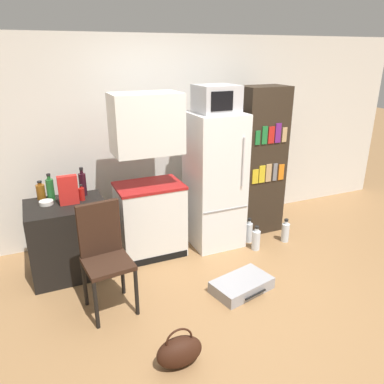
# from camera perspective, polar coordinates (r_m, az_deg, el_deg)

# --- Properties ---
(ground_plane) EXTENTS (24.00, 24.00, 0.00)m
(ground_plane) POSITION_cam_1_polar(r_m,az_deg,el_deg) (3.74, 9.95, -16.48)
(ground_plane) COLOR olive
(wall_back) EXTENTS (6.40, 0.10, 2.44)m
(wall_back) POSITION_cam_1_polar(r_m,az_deg,el_deg) (4.95, 0.05, 8.75)
(wall_back) COLOR silver
(wall_back) RESTS_ON ground_plane
(side_table) EXTENTS (0.79, 0.62, 0.79)m
(side_table) POSITION_cam_1_polar(r_m,az_deg,el_deg) (4.17, -18.25, -6.76)
(side_table) COLOR black
(side_table) RESTS_ON ground_plane
(kitchen_hutch) EXTENTS (0.74, 0.52, 1.84)m
(kitchen_hutch) POSITION_cam_1_polar(r_m,az_deg,el_deg) (4.18, -6.58, 1.16)
(kitchen_hutch) COLOR silver
(kitchen_hutch) RESTS_ON ground_plane
(refrigerator) EXTENTS (0.59, 0.62, 1.60)m
(refrigerator) POSITION_cam_1_polar(r_m,az_deg,el_deg) (4.44, 3.45, 1.74)
(refrigerator) COLOR white
(refrigerator) RESTS_ON ground_plane
(microwave) EXTENTS (0.44, 0.42, 0.30)m
(microwave) POSITION_cam_1_polar(r_m,az_deg,el_deg) (4.23, 3.74, 13.99)
(microwave) COLOR #B7B7BC
(microwave) RESTS_ON refrigerator
(bookshelf) EXTENTS (0.56, 0.40, 1.86)m
(bookshelf) POSITION_cam_1_polar(r_m,az_deg,el_deg) (4.83, 10.33, 4.59)
(bookshelf) COLOR #2D2319
(bookshelf) RESTS_ON ground_plane
(bottle_ketchup_red) EXTENTS (0.06, 0.06, 0.17)m
(bottle_ketchup_red) POSITION_cam_1_polar(r_m,az_deg,el_deg) (4.03, -16.46, -0.25)
(bottle_ketchup_red) COLOR #AD1914
(bottle_ketchup_red) RESTS_ON side_table
(bottle_green_tall) EXTENTS (0.08, 0.08, 0.28)m
(bottle_green_tall) POSITION_cam_1_polar(r_m,az_deg,el_deg) (4.14, -20.79, 0.46)
(bottle_green_tall) COLOR #1E6028
(bottle_green_tall) RESTS_ON side_table
(bottle_amber_beer) EXTENTS (0.09, 0.09, 0.20)m
(bottle_amber_beer) POSITION_cam_1_polar(r_m,az_deg,el_deg) (4.21, -22.06, 0.10)
(bottle_amber_beer) COLOR brown
(bottle_amber_beer) RESTS_ON side_table
(bottle_wine_dark) EXTENTS (0.08, 0.08, 0.31)m
(bottle_wine_dark) POSITION_cam_1_polar(r_m,az_deg,el_deg) (4.15, -16.32, 1.23)
(bottle_wine_dark) COLOR black
(bottle_wine_dark) RESTS_ON side_table
(bowl) EXTENTS (0.14, 0.14, 0.04)m
(bowl) POSITION_cam_1_polar(r_m,az_deg,el_deg) (4.06, -21.32, -1.52)
(bowl) COLOR silver
(bowl) RESTS_ON side_table
(cereal_box) EXTENTS (0.19, 0.07, 0.30)m
(cereal_box) POSITION_cam_1_polar(r_m,az_deg,el_deg) (3.94, -18.35, 0.28)
(cereal_box) COLOR red
(cereal_box) RESTS_ON side_table
(chair) EXTENTS (0.44, 0.44, 1.00)m
(chair) POSITION_cam_1_polar(r_m,az_deg,el_deg) (3.46, -13.30, -8.38)
(chair) COLOR black
(chair) RESTS_ON ground_plane
(suitcase_large_flat) EXTENTS (0.65, 0.47, 0.12)m
(suitcase_large_flat) POSITION_cam_1_polar(r_m,az_deg,el_deg) (3.86, 7.58, -13.88)
(suitcase_large_flat) COLOR #99999E
(suitcase_large_flat) RESTS_ON ground_plane
(handbag) EXTENTS (0.36, 0.20, 0.33)m
(handbag) POSITION_cam_1_polar(r_m,az_deg,el_deg) (3.05, -1.94, -23.10)
(handbag) COLOR #33190F
(handbag) RESTS_ON ground_plane
(water_bottle_front) EXTENTS (0.10, 0.10, 0.30)m
(water_bottle_front) POSITION_cam_1_polar(r_m,az_deg,el_deg) (4.83, 14.03, -5.92)
(water_bottle_front) COLOR silver
(water_bottle_front) RESTS_ON ground_plane
(water_bottle_middle) EXTENTS (0.09, 0.09, 0.32)m
(water_bottle_middle) POSITION_cam_1_polar(r_m,az_deg,el_deg) (4.73, 8.64, -6.03)
(water_bottle_middle) COLOR silver
(water_bottle_middle) RESTS_ON ground_plane
(water_bottle_back) EXTENTS (0.10, 0.10, 0.31)m
(water_bottle_back) POSITION_cam_1_polar(r_m,az_deg,el_deg) (4.57, 9.73, -7.17)
(water_bottle_back) COLOR silver
(water_bottle_back) RESTS_ON ground_plane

